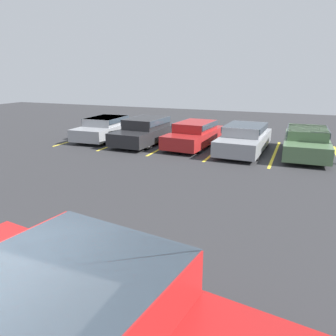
% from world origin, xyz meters
% --- Properties ---
extents(stall_stripe_a, '(0.12, 5.37, 0.01)m').
position_xyz_m(stall_stripe_a, '(-8.22, 13.38, 0.00)').
color(stall_stripe_a, yellow).
rests_on(stall_stripe_a, ground_plane).
extents(stall_stripe_b, '(0.12, 5.37, 0.01)m').
position_xyz_m(stall_stripe_b, '(-5.61, 13.38, 0.00)').
color(stall_stripe_b, yellow).
rests_on(stall_stripe_b, ground_plane).
extents(stall_stripe_c, '(0.12, 5.37, 0.01)m').
position_xyz_m(stall_stripe_c, '(-3.00, 13.38, 0.00)').
color(stall_stripe_c, yellow).
rests_on(stall_stripe_c, ground_plane).
extents(stall_stripe_d, '(0.12, 5.37, 0.01)m').
position_xyz_m(stall_stripe_d, '(-0.40, 13.38, 0.00)').
color(stall_stripe_d, yellow).
rests_on(stall_stripe_d, ground_plane).
extents(stall_stripe_e, '(0.12, 5.37, 0.01)m').
position_xyz_m(stall_stripe_e, '(2.21, 13.38, 0.00)').
color(stall_stripe_e, yellow).
rests_on(stall_stripe_e, ground_plane).
extents(parked_sedan_a, '(2.02, 4.54, 1.20)m').
position_xyz_m(parked_sedan_a, '(-6.84, 13.50, 0.64)').
color(parked_sedan_a, gray).
rests_on(parked_sedan_a, ground_plane).
extents(parked_sedan_b, '(1.98, 4.76, 1.30)m').
position_xyz_m(parked_sedan_b, '(-4.28, 13.32, 0.69)').
color(parked_sedan_b, '#232326').
rests_on(parked_sedan_b, ground_plane).
extents(parked_sedan_c, '(2.03, 4.49, 1.22)m').
position_xyz_m(parked_sedan_c, '(-1.67, 13.49, 0.65)').
color(parked_sedan_c, maroon).
rests_on(parked_sedan_c, ground_plane).
extents(parked_sedan_d, '(1.98, 4.57, 1.27)m').
position_xyz_m(parked_sedan_d, '(0.83, 13.17, 0.67)').
color(parked_sedan_d, gray).
rests_on(parked_sedan_d, ground_plane).
extents(parked_sedan_e, '(1.92, 4.56, 1.23)m').
position_xyz_m(parked_sedan_e, '(3.48, 13.47, 0.66)').
color(parked_sedan_e, '#4C6B47').
rests_on(parked_sedan_e, ground_plane).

